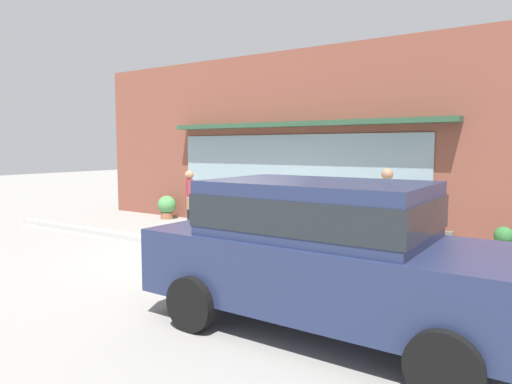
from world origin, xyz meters
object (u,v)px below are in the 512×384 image
Objects in this scene: pedestrian_with_handbag at (189,198)px; parked_car_navy at (328,248)px; fire_hydrant at (200,221)px; potted_plant_corner_tall at (295,223)px; potted_plant_trailing_edge at (260,223)px; potted_plant_near_hydrant at (364,226)px; potted_plant_window_right at (167,206)px; pedestrian_passerby at (386,204)px; potted_plant_window_center at (422,232)px; potted_plant_window_left at (331,218)px; potted_plant_low_front at (503,244)px.

parked_car_navy reaches higher than pedestrian_with_handbag.
fire_hydrant reaches higher than potted_plant_corner_tall.
parked_car_navy reaches higher than potted_plant_trailing_edge.
potted_plant_near_hydrant is 6.29m from potted_plant_window_right.
pedestrian_passerby reaches higher than fire_hydrant.
potted_plant_near_hydrant is (3.27, 1.70, -0.04)m from fire_hydrant.
potted_plant_window_right is (-3.01, 2.00, -0.09)m from fire_hydrant.
pedestrian_with_handbag is at bearing -160.88° from potted_plant_near_hydrant.
fire_hydrant is 4.14m from pedestrian_passerby.
parked_car_navy reaches higher than potted_plant_near_hydrant.
potted_plant_window_center reaches higher than potted_plant_trailing_edge.
potted_plant_window_left is at bearing -13.13° from potted_plant_corner_tall.
parked_car_navy reaches higher than potted_plant_corner_tall.
potted_plant_trailing_edge is at bearing -176.56° from potted_plant_near_hydrant.
potted_plant_near_hydrant is (1.89, -0.28, 0.14)m from potted_plant_corner_tall.
parked_car_navy is (5.27, -3.49, 0.06)m from pedestrian_with_handbag.
potted_plant_window_right is at bearing -167.14° from pedestrian_with_handbag.
potted_plant_trailing_edge is at bearing -177.54° from potted_plant_low_front.
potted_plant_trailing_edge is at bearing 131.14° from parked_car_navy.
potted_plant_window_left is (-1.53, 0.74, -0.50)m from pedestrian_passerby.
potted_plant_window_center is (3.11, -0.23, 0.12)m from potted_plant_corner_tall.
potted_plant_window_left reaches higher than potted_plant_low_front.
potted_plant_window_right is (-2.39, 1.65, -0.54)m from pedestrian_with_handbag.
potted_plant_corner_tall is at bearing 175.69° from potted_plant_window_center.
potted_plant_window_left is (-2.04, -0.01, 0.11)m from potted_plant_window_center.
potted_plant_window_right is at bearing 146.60° from parked_car_navy.
pedestrian_passerby is 1.10m from potted_plant_window_center.
potted_plant_corner_tall is (-2.60, 0.99, -0.74)m from pedestrian_passerby.
pedestrian_passerby is (3.98, 0.99, 0.56)m from fire_hydrant.
fire_hydrant is at bearing 155.57° from pedestrian_passerby.
pedestrian_passerby reaches higher than potted_plant_low_front.
potted_plant_corner_tall reaches higher than potted_plant_trailing_edge.
pedestrian_passerby is at bearing -9.33° from potted_plant_trailing_edge.
pedestrian_passerby is 2.25m from potted_plant_low_front.
potted_plant_low_front is 3.53m from potted_plant_window_left.
parked_car_navy is 6.11m from potted_plant_corner_tall.
potted_plant_trailing_edge is at bearing -176.98° from potted_plant_window_center.
potted_plant_window_center is 2.05m from potted_plant_window_left.
potted_plant_corner_tall is at bearing 120.81° from pedestrian_passerby.
parked_car_navy is at bearing -49.32° from potted_plant_trailing_edge.
potted_plant_near_hydrant is (3.89, 1.35, -0.50)m from pedestrian_with_handbag.
fire_hydrant is at bearing -33.55° from potted_plant_window_right.
parked_car_navy is 5.06m from potted_plant_near_hydrant.
pedestrian_passerby is at bearing -25.82° from potted_plant_window_left.
pedestrian_passerby reaches higher than potted_plant_window_right.
potted_plant_window_left is (-3.52, -0.04, 0.20)m from potted_plant_low_front.
potted_plant_window_right is at bearing 177.15° from potted_plant_window_left.
potted_plant_window_center is at bearing 21.17° from fire_hydrant.
fire_hydrant is 1.56× the size of potted_plant_corner_tall.
potted_plant_low_front is 0.95× the size of potted_plant_window_right.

